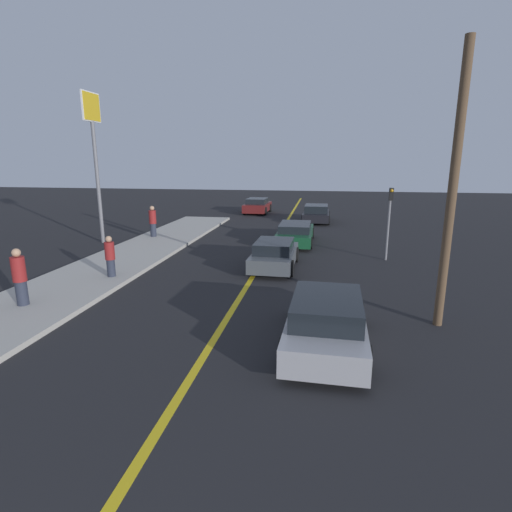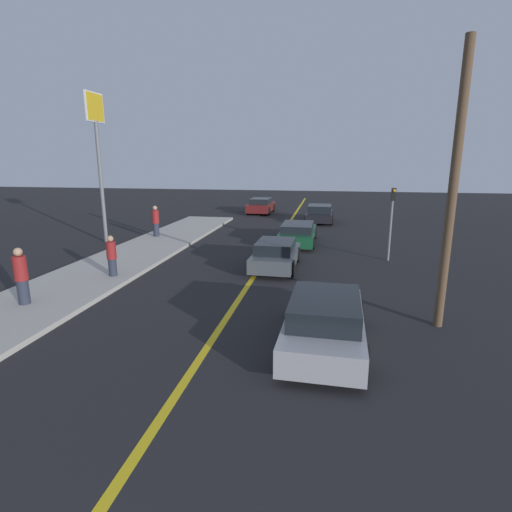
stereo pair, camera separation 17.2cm
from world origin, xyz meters
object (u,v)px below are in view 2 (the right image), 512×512
at_px(car_far_distant, 298,233).
at_px(traffic_light, 391,216).
at_px(utility_pole, 453,192).
at_px(car_ahead_center, 276,255).
at_px(car_parked_left_lot, 319,214).
at_px(pedestrian_mid_group, 21,276).
at_px(car_oncoming_far, 261,206).
at_px(pedestrian_far_standing, 112,256).
at_px(car_near_right_lane, 325,321).
at_px(roadside_sign, 97,136).
at_px(pedestrian_by_sign, 156,221).

xyz_separation_m(car_far_distant, traffic_light, (4.41, -3.18, 1.51)).
bearing_deg(utility_pole, car_ahead_center, 135.14).
height_order(car_parked_left_lot, pedestrian_mid_group, pedestrian_mid_group).
bearing_deg(car_parked_left_lot, utility_pole, -78.04).
bearing_deg(car_oncoming_far, pedestrian_far_standing, -94.61).
xyz_separation_m(car_near_right_lane, traffic_light, (2.77, 9.28, 1.43)).
bearing_deg(utility_pole, roadside_sign, 149.59).
xyz_separation_m(pedestrian_far_standing, utility_pole, (11.23, -2.44, 2.78)).
height_order(car_far_distant, pedestrian_by_sign, pedestrian_by_sign).
bearing_deg(pedestrian_by_sign, car_parked_left_lot, 41.75).
distance_m(car_far_distant, car_oncoming_far, 12.97).
bearing_deg(car_far_distant, traffic_light, -35.82).
relative_size(car_parked_left_lot, pedestrian_by_sign, 2.30).
bearing_deg(roadside_sign, traffic_light, -6.08).
height_order(car_near_right_lane, traffic_light, traffic_light).
height_order(car_parked_left_lot, traffic_light, traffic_light).
xyz_separation_m(car_oncoming_far, pedestrian_mid_group, (-3.42, -23.81, 0.41)).
bearing_deg(car_near_right_lane, car_ahead_center, 108.46).
xyz_separation_m(pedestrian_far_standing, pedestrian_by_sign, (-1.77, 7.98, 0.11)).
distance_m(traffic_light, utility_pole, 7.63).
xyz_separation_m(car_ahead_center, utility_pole, (5.27, -5.24, 3.13)).
height_order(car_far_distant, car_oncoming_far, car_oncoming_far).
height_order(car_oncoming_far, utility_pole, utility_pole).
bearing_deg(utility_pole, pedestrian_mid_group, -175.87).
bearing_deg(pedestrian_by_sign, traffic_light, -13.26).
xyz_separation_m(car_ahead_center, roadside_sign, (-10.14, 3.80, 5.15)).
height_order(pedestrian_far_standing, pedestrian_by_sign, pedestrian_by_sign).
distance_m(pedestrian_mid_group, roadside_sign, 11.41).
bearing_deg(pedestrian_mid_group, pedestrian_far_standing, 71.57).
xyz_separation_m(car_oncoming_far, roadside_sign, (-6.49, -13.87, 5.11)).
xyz_separation_m(pedestrian_mid_group, utility_pole, (12.34, 0.89, 2.68)).
bearing_deg(car_far_distant, utility_pole, -65.84).
xyz_separation_m(car_parked_left_lot, traffic_light, (3.43, -11.20, 1.46)).
relative_size(car_near_right_lane, roadside_sign, 0.56).
bearing_deg(car_oncoming_far, car_far_distant, -69.52).
distance_m(traffic_light, roadside_sign, 15.58).
height_order(pedestrian_mid_group, traffic_light, traffic_light).
distance_m(pedestrian_mid_group, pedestrian_far_standing, 3.51).
bearing_deg(pedestrian_by_sign, car_near_right_lane, -51.13).
distance_m(pedestrian_mid_group, traffic_light, 14.63).
bearing_deg(utility_pole, car_far_distant, 114.16).
relative_size(pedestrian_by_sign, utility_pole, 0.24).
relative_size(car_oncoming_far, roadside_sign, 0.50).
height_order(car_ahead_center, roadside_sign, roadside_sign).
bearing_deg(car_parked_left_lot, pedestrian_mid_group, -113.15).
height_order(car_oncoming_far, pedestrian_far_standing, pedestrian_far_standing).
bearing_deg(pedestrian_mid_group, roadside_sign, 107.18).
xyz_separation_m(pedestrian_mid_group, traffic_light, (11.98, 8.33, 1.03)).
distance_m(car_near_right_lane, pedestrian_mid_group, 9.27).
distance_m(pedestrian_mid_group, utility_pole, 12.65).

